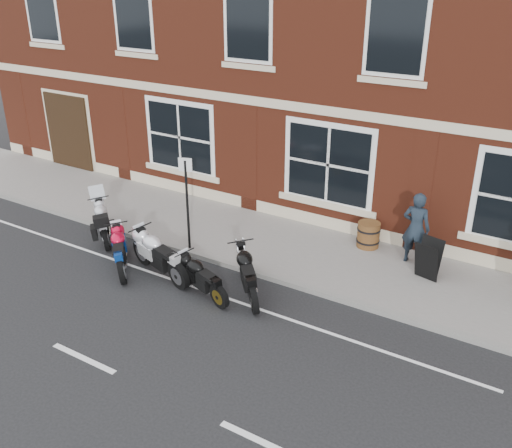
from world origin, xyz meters
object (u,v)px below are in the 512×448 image
(moto_sport_black, at_px, (202,276))
(moto_naked_black, at_px, (249,272))
(barrel_planter, at_px, (368,235))
(moto_sport_red, at_px, (122,249))
(pedestrian_left, at_px, (416,228))
(a_board_sign, at_px, (428,259))
(parking_sign, at_px, (187,197))
(moto_touring_silver, at_px, (105,219))
(moto_sport_silver, at_px, (160,253))

(moto_sport_black, distance_m, moto_naked_black, 1.07)
(barrel_planter, bearing_deg, moto_sport_red, -139.77)
(moto_sport_red, relative_size, moto_sport_black, 0.85)
(moto_sport_black, relative_size, pedestrian_left, 0.98)
(moto_naked_black, height_order, a_board_sign, a_board_sign)
(pedestrian_left, distance_m, parking_sign, 5.65)
(moto_sport_black, xyz_separation_m, pedestrian_left, (3.63, 3.78, 0.56))
(moto_sport_black, height_order, parking_sign, parking_sign)
(moto_sport_black, relative_size, a_board_sign, 1.91)
(moto_naked_black, bearing_deg, moto_touring_silver, 134.19)
(moto_sport_black, xyz_separation_m, a_board_sign, (4.14, 3.22, 0.11))
(moto_sport_red, height_order, barrel_planter, moto_sport_red)
(moto_naked_black, bearing_deg, parking_sign, 118.29)
(moto_sport_black, relative_size, barrel_planter, 2.68)
(moto_sport_silver, relative_size, pedestrian_left, 1.19)
(moto_sport_black, relative_size, parking_sign, 0.74)
(moto_naked_black, height_order, parking_sign, parking_sign)
(barrel_planter, bearing_deg, moto_touring_silver, -154.68)
(moto_sport_black, height_order, a_board_sign, a_board_sign)
(moto_sport_red, bearing_deg, moto_touring_silver, 103.37)
(moto_sport_red, xyz_separation_m, moto_sport_black, (2.39, 0.02, -0.04))
(pedestrian_left, relative_size, barrel_planter, 2.73)
(moto_touring_silver, bearing_deg, moto_sport_black, -62.07)
(moto_sport_silver, relative_size, barrel_planter, 3.25)
(a_board_sign, bearing_deg, pedestrian_left, 145.53)
(moto_sport_red, relative_size, parking_sign, 0.63)
(moto_sport_black, xyz_separation_m, barrel_planter, (2.37, 4.01, -0.02))
(moto_naked_black, bearing_deg, moto_sport_black, 174.06)
(moto_touring_silver, height_order, a_board_sign, moto_touring_silver)
(moto_sport_red, distance_m, moto_naked_black, 3.32)
(moto_naked_black, bearing_deg, moto_sport_silver, 148.94)
(moto_sport_red, relative_size, moto_sport_silver, 0.70)
(a_board_sign, bearing_deg, moto_touring_silver, -151.70)
(moto_sport_silver, height_order, a_board_sign, a_board_sign)
(moto_sport_silver, xyz_separation_m, parking_sign, (-0.13, 1.30, 0.95))
(moto_sport_silver, relative_size, a_board_sign, 2.31)
(moto_sport_black, distance_m, parking_sign, 2.38)
(moto_sport_red, xyz_separation_m, barrel_planter, (4.77, 4.03, -0.06))
(pedestrian_left, relative_size, a_board_sign, 1.94)
(moto_sport_black, xyz_separation_m, moto_naked_black, (0.87, 0.62, 0.07))
(moto_sport_black, bearing_deg, pedestrian_left, -25.58)
(parking_sign, bearing_deg, moto_naked_black, -39.70)
(a_board_sign, xyz_separation_m, barrel_planter, (-1.76, 0.79, -0.14))
(moto_sport_red, height_order, pedestrian_left, pedestrian_left)
(moto_sport_red, height_order, moto_naked_black, moto_naked_black)
(moto_touring_silver, bearing_deg, parking_sign, -36.49)
(a_board_sign, relative_size, parking_sign, 0.39)
(pedestrian_left, bearing_deg, parking_sign, 23.90)
(a_board_sign, distance_m, barrel_planter, 1.94)
(moto_touring_silver, relative_size, moto_sport_silver, 0.72)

